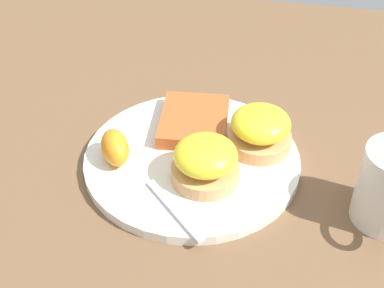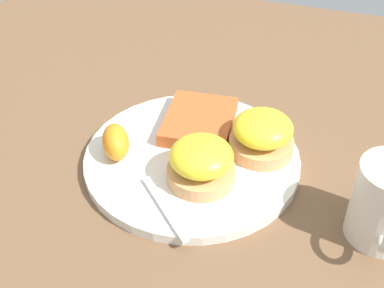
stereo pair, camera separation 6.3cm
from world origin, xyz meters
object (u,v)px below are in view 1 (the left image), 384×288
sandwich_benedict_left (206,162)px  sandwich_benedict_right (260,130)px  fork (148,178)px  orange_wedge (115,147)px  hashbrown_patty (194,121)px

sandwich_benedict_left → sandwich_benedict_right: same height
sandwich_benedict_left → fork: 0.08m
sandwich_benedict_right → orange_wedge: size_ratio=1.48×
sandwich_benedict_left → hashbrown_patty: 0.11m
sandwich_benedict_left → sandwich_benedict_right: size_ratio=1.00×
fork → sandwich_benedict_left: bearing=103.7°
orange_wedge → fork: orange_wedge is taller
sandwich_benedict_left → orange_wedge: sandwich_benedict_left is taller
sandwich_benedict_left → orange_wedge: size_ratio=1.48×
sandwich_benedict_right → hashbrown_patty: (-0.03, -0.10, -0.02)m
sandwich_benedict_left → hashbrown_patty: sandwich_benedict_left is taller
sandwich_benedict_left → sandwich_benedict_right: bearing=142.6°
sandwich_benedict_right → fork: sandwich_benedict_right is taller
hashbrown_patty → orange_wedge: orange_wedge is taller
hashbrown_patty → orange_wedge: 0.13m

